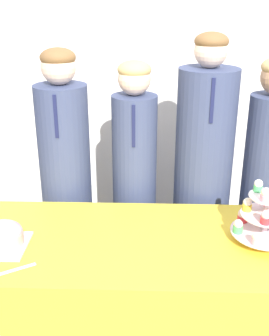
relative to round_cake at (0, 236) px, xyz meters
name	(u,v)px	position (x,y,z in m)	size (l,w,h in m)	color
wall_back	(159,52)	(0.69, 1.40, 0.59)	(9.00, 0.06, 2.70)	silver
table	(160,305)	(0.69, 0.08, -0.41)	(1.77, 0.69, 0.71)	yellow
round_cake	(0,236)	(0.00, 0.00, 0.00)	(0.22, 0.22, 0.10)	white
cupcake_stand	(266,216)	(1.13, 0.09, 0.07)	(0.29, 0.29, 0.28)	silver
student_0	(67,187)	(0.16, 0.64, -0.06)	(0.28, 0.29, 1.47)	#384266
student_1	(134,190)	(0.55, 0.64, -0.08)	(0.24, 0.25, 1.41)	#384266
student_2	(202,184)	(0.93, 0.64, -0.04)	(0.31, 0.32, 1.54)	#384266
student_3	(264,191)	(1.28, 0.64, -0.07)	(0.26, 0.27, 1.43)	#384266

